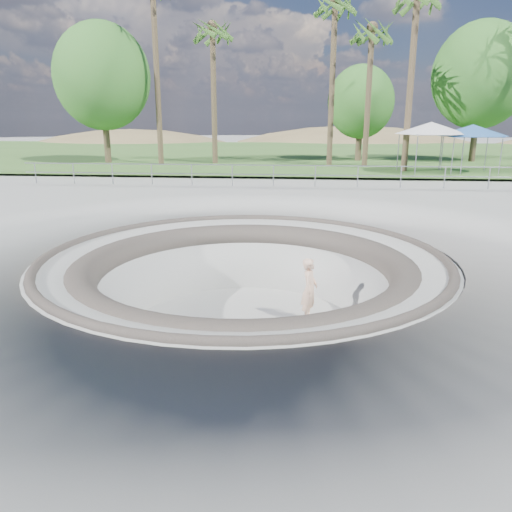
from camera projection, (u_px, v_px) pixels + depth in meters
The scene contains 16 objects.
ground at pixel (244, 256), 12.64m from camera, with size 180.00×180.00×0.00m, color #9A9A95.
skate_bowl at pixel (244, 323), 13.13m from camera, with size 14.00×14.00×4.10m.
grass_strip at pixel (288, 153), 45.17m from camera, with size 180.00×36.00×0.12m.
distant_hills at pixel (320, 195), 68.99m from camera, with size 103.20×45.00×28.60m.
safety_railing at pixel (273, 175), 23.96m from camera, with size 25.00×0.06×1.03m.
skateboard at pixel (309, 321), 13.31m from camera, with size 0.76×0.40×0.08m.
skater at pixel (309, 290), 13.08m from camera, with size 0.62×0.41×1.70m, color beige.
canopy_white at pixel (431, 128), 28.35m from camera, with size 5.52×5.52×2.85m.
canopy_blue at pixel (473, 131), 28.18m from camera, with size 5.36×5.36×2.71m.
palm_b at pixel (212, 35), 32.57m from camera, with size 2.60×2.60×9.74m.
palm_c at pixel (335, 11), 31.07m from camera, with size 2.60×2.60×11.04m.
palm_d at pixel (372, 36), 31.00m from camera, with size 2.60×2.60×9.37m.
palm_e at pixel (417, 3), 27.30m from camera, with size 2.60×2.60×10.66m.
bushy_tree_left at pixel (102, 77), 33.77m from camera, with size 6.53×5.94×9.42m.
bushy_tree_mid at pixel (361, 102), 35.75m from camera, with size 4.74×4.31×6.84m.
bushy_tree_right at pixel (481, 76), 34.52m from camera, with size 6.67×6.07×9.63m.
Camera 1 is at (1.46, -12.08, 3.42)m, focal length 35.00 mm.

